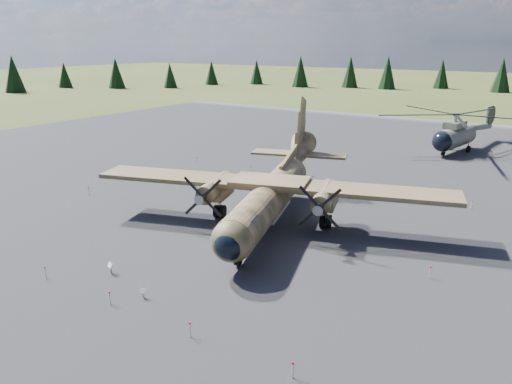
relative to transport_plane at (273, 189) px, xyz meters
The scene contains 8 objects.
ground 5.29m from the transport_plane, 122.75° to the right, with size 500.00×500.00×0.00m, color #4C5626.
apron 7.24m from the transport_plane, 111.35° to the left, with size 120.00×120.00×0.04m, color #515156.
transport_plane is the anchor object (origin of this frame).
helicopter_near 37.61m from the transport_plane, 79.92° to the left, with size 24.38×26.23×5.35m.
info_placard_left 15.10m from the transport_plane, 103.90° to the right, with size 0.52×0.32×0.75m.
info_placard_right 15.89m from the transport_plane, 87.79° to the right, with size 0.42×0.24×0.62m.
barrier_fence 5.34m from the transport_plane, 126.87° to the right, with size 33.12×29.62×0.85m.
treeline 3.51m from the transport_plane, 168.27° to the right, with size 289.07×291.06×10.92m.
Camera 1 is at (23.05, -30.36, 14.50)m, focal length 35.00 mm.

